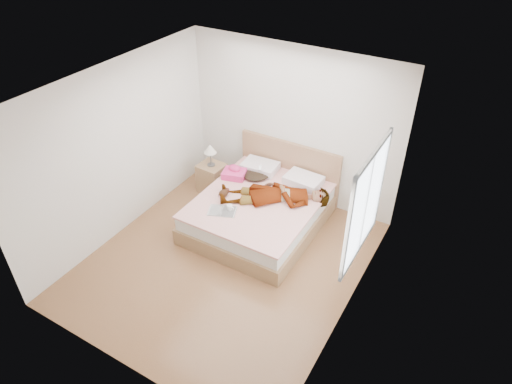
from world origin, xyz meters
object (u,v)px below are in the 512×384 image
woman (275,192)px  towel (234,173)px  magazine (222,211)px  plush_toy (224,193)px  phone (260,168)px  coffee_mug (230,208)px  nightstand (212,176)px  bed (262,208)px

woman → towel: bearing=-131.4°
magazine → plush_toy: 0.39m
phone → coffee_mug: (0.07, -1.01, -0.13)m
woman → phone: size_ratio=18.30×
phone → towel: phone is taller
phone → plush_toy: (-0.21, -0.75, -0.11)m
plush_toy → woman: bearing=26.1°
woman → plush_toy: (-0.71, -0.35, -0.06)m
magazine → plush_toy: plush_toy is taller
woman → nightstand: size_ratio=1.83×
towel → magazine: towel is taller
towel → magazine: bearing=-68.5°
bed → nightstand: bed is taller
towel → nightstand: bearing=170.6°
coffee_mug → bed: bearing=67.2°
nightstand → magazine: bearing=-48.0°
plush_toy → nightstand: size_ratio=0.24×
magazine → coffee_mug: (0.08, 0.08, 0.04)m
woman → bed: bearing=-103.8°
towel → coffee_mug: 0.91m
woman → bed: (-0.20, -0.05, -0.35)m
phone → bed: size_ratio=0.04×
phone → magazine: (-0.02, -1.09, -0.17)m
woman → phone: 0.64m
magazine → plush_toy: bearing=119.1°
magazine → coffee_mug: 0.12m
phone → magazine: phone is taller
bed → magazine: size_ratio=4.36×
coffee_mug → nightstand: 1.32m
bed → towel: 0.77m
woman → towel: (-0.86, 0.19, -0.04)m
towel → plush_toy: 0.56m
phone → magazine: 1.10m
magazine → nightstand: bearing=132.0°
bed → plush_toy: (-0.51, -0.29, 0.29)m
bed → woman: bearing=15.2°
towel → nightstand: size_ratio=0.46×
woman → towel: woman is taller
phone → nightstand: 0.97m
coffee_mug → nightstand: bearing=137.2°
woman → magazine: bearing=-66.0°
coffee_mug → nightstand: nightstand is taller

